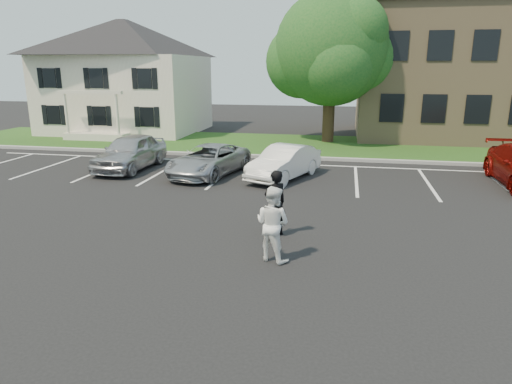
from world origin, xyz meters
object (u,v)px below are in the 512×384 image
man_black_suit (275,203)px  car_silver_minivan (209,160)px  car_white_sedan (284,162)px  man_white_shirt (273,224)px  house (126,77)px  tree (333,51)px  car_silver_west (130,152)px

man_black_suit → car_silver_minivan: bearing=-101.3°
car_silver_minivan → car_white_sedan: (3.25, -0.03, 0.04)m
man_black_suit → man_white_shirt: size_ratio=1.01×
house → man_white_shirt: bearing=-56.2°
car_silver_minivan → car_white_sedan: size_ratio=1.12×
man_white_shirt → man_black_suit: bearing=-58.6°
man_black_suit → tree: bearing=-134.4°
house → car_white_sedan: house is taller
man_black_suit → man_white_shirt: man_black_suit is taller
tree → car_white_sedan: (-1.45, -9.86, -4.67)m
car_silver_west → car_silver_minivan: size_ratio=1.00×
car_white_sedan → man_white_shirt: bearing=-62.8°
man_white_shirt → house: bearing=-31.6°
man_white_shirt → tree: bearing=-67.3°
tree → car_white_sedan: bearing=-98.4°
house → car_silver_minivan: (9.60, -12.14, -3.19)m
man_white_shirt → car_silver_minivan: bearing=-39.2°
tree → man_black_suit: size_ratio=4.80×
car_silver_west → tree: bearing=50.0°
house → car_white_sedan: 17.98m
house → man_black_suit: bearing=-54.3°
car_silver_minivan → car_white_sedan: car_white_sedan is taller
tree → car_silver_minivan: 11.88m
car_silver_west → house: bearing=118.5°
house → man_black_suit: size_ratio=5.62×
house → tree: 14.57m
house → car_silver_west: 13.41m
house → man_black_suit: house is taller
car_silver_west → car_white_sedan: (7.05, -0.47, -0.11)m
tree → car_silver_minivan: (-4.70, -9.84, -4.71)m
car_silver_minivan → man_white_shirt: bearing=-50.6°
man_black_suit → car_white_sedan: bearing=-126.1°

